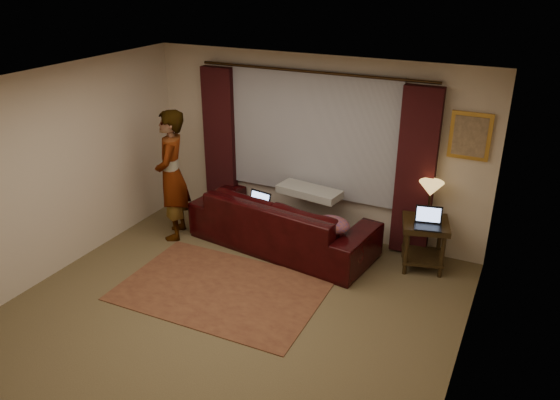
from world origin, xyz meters
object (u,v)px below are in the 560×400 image
(laptop_table, at_px, (429,219))
(person, at_px, (172,175))
(sofa, at_px, (283,212))
(end_table, at_px, (423,244))
(tiffany_lamp, at_px, (430,200))
(laptop_sofa, at_px, (255,203))

(laptop_table, relative_size, person, 0.19)
(laptop_table, bearing_deg, sofa, 171.31)
(end_table, xyz_separation_m, tiffany_lamp, (-0.01, 0.11, 0.59))
(laptop_sofa, bearing_deg, laptop_table, 15.96)
(sofa, distance_m, laptop_sofa, 0.41)
(sofa, height_order, laptop_table, sofa)
(sofa, xyz_separation_m, person, (-1.56, -0.39, 0.42))
(end_table, bearing_deg, tiffany_lamp, 93.88)
(tiffany_lamp, bearing_deg, end_table, -86.12)
(person, bearing_deg, tiffany_lamp, 78.33)
(end_table, distance_m, person, 3.59)
(laptop_table, bearing_deg, end_table, 96.28)
(person, bearing_deg, laptop_table, 73.67)
(sofa, xyz_separation_m, tiffany_lamp, (1.90, 0.40, 0.39))
(end_table, bearing_deg, sofa, -171.43)
(end_table, xyz_separation_m, laptop_table, (0.06, -0.17, 0.46))
(laptop_sofa, xyz_separation_m, person, (-1.20, -0.25, 0.29))
(sofa, bearing_deg, laptop_sofa, 28.30)
(sofa, distance_m, laptop_table, 1.99)
(end_table, distance_m, laptop_table, 0.49)
(laptop_sofa, xyz_separation_m, laptop_table, (2.33, 0.26, 0.14))
(end_table, distance_m, tiffany_lamp, 0.60)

